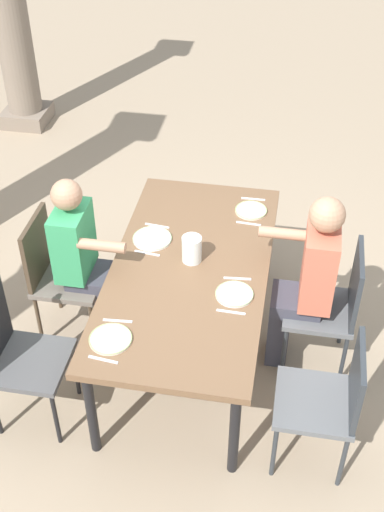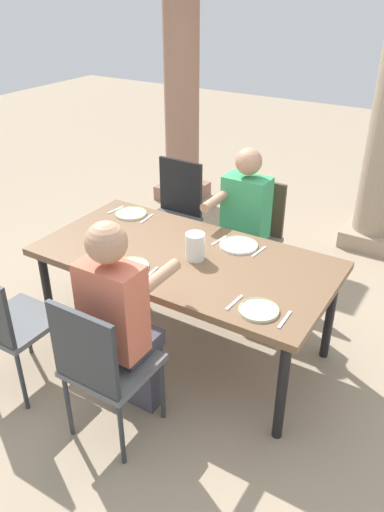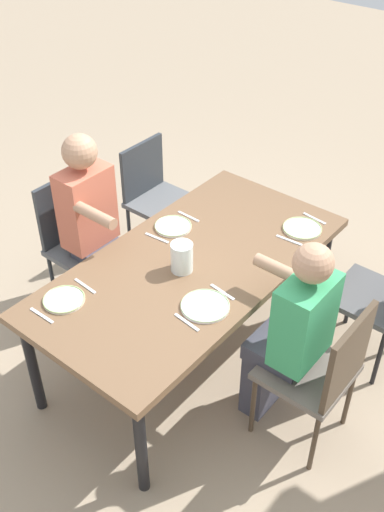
# 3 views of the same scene
# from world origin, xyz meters

# --- Properties ---
(ground_plane) EXTENTS (16.00, 16.00, 0.00)m
(ground_plane) POSITION_xyz_m (0.00, 0.00, 0.00)
(ground_plane) COLOR gray
(dining_table) EXTENTS (1.94, 0.98, 0.74)m
(dining_table) POSITION_xyz_m (0.00, 0.00, 0.68)
(dining_table) COLOR brown
(dining_table) RESTS_ON ground
(chair_west_north) EXTENTS (0.44, 0.44, 0.96)m
(chair_west_north) POSITION_xyz_m (-0.69, 0.92, 0.55)
(chair_west_north) COLOR #4F4F50
(chair_west_north) RESTS_ON ground
(chair_west_south) EXTENTS (0.44, 0.44, 0.89)m
(chair_west_south) POSITION_xyz_m (-0.69, -0.91, 0.52)
(chair_west_south) COLOR #5B5E61
(chair_west_south) RESTS_ON ground
(chair_mid_north) EXTENTS (0.44, 0.44, 0.93)m
(chair_mid_north) POSITION_xyz_m (0.06, 0.91, 0.54)
(chair_mid_north) COLOR #6A6158
(chair_mid_north) RESTS_ON ground
(chair_mid_south) EXTENTS (0.44, 0.44, 0.94)m
(chair_mid_south) POSITION_xyz_m (0.06, -0.91, 0.54)
(chair_mid_south) COLOR #5B5E61
(chair_mid_south) RESTS_ON ground
(diner_woman_green) EXTENTS (0.35, 0.50, 1.31)m
(diner_woman_green) POSITION_xyz_m (0.06, -0.73, 0.71)
(diner_woman_green) COLOR #3F3F4C
(diner_woman_green) RESTS_ON ground
(diner_man_white) EXTENTS (0.35, 0.49, 1.26)m
(diner_man_white) POSITION_xyz_m (0.06, 0.71, 0.67)
(diner_man_white) COLOR #3F3F4C
(diner_man_white) RESTS_ON ground
(stone_column_near) EXTENTS (0.50, 0.50, 2.78)m
(stone_column_near) POSITION_xyz_m (-1.49, 2.31, 1.37)
(stone_column_near) COLOR #936B56
(stone_column_near) RESTS_ON ground
(plate_0) EXTENTS (0.24, 0.24, 0.02)m
(plate_0) POSITION_xyz_m (-0.69, 0.32, 0.75)
(plate_0) COLOR silver
(plate_0) RESTS_ON dining_table
(fork_0) EXTENTS (0.03, 0.17, 0.01)m
(fork_0) POSITION_xyz_m (-0.84, 0.32, 0.74)
(fork_0) COLOR silver
(fork_0) RESTS_ON dining_table
(spoon_0) EXTENTS (0.03, 0.17, 0.01)m
(spoon_0) POSITION_xyz_m (-0.54, 0.32, 0.74)
(spoon_0) COLOR silver
(spoon_0) RESTS_ON dining_table
(plate_1) EXTENTS (0.23, 0.23, 0.02)m
(plate_1) POSITION_xyz_m (-0.20, -0.31, 0.75)
(plate_1) COLOR white
(plate_1) RESTS_ON dining_table
(fork_1) EXTENTS (0.02, 0.17, 0.01)m
(fork_1) POSITION_xyz_m (-0.35, -0.31, 0.74)
(fork_1) COLOR silver
(fork_1) RESTS_ON dining_table
(spoon_1) EXTENTS (0.03, 0.17, 0.01)m
(spoon_1) POSITION_xyz_m (-0.05, -0.31, 0.74)
(spoon_1) COLOR silver
(spoon_1) RESTS_ON dining_table
(plate_2) EXTENTS (0.26, 0.26, 0.02)m
(plate_2) POSITION_xyz_m (0.24, 0.29, 0.75)
(plate_2) COLOR white
(plate_2) RESTS_ON dining_table
(fork_2) EXTENTS (0.04, 0.17, 0.01)m
(fork_2) POSITION_xyz_m (0.09, 0.29, 0.74)
(fork_2) COLOR silver
(fork_2) RESTS_ON dining_table
(spoon_2) EXTENTS (0.03, 0.17, 0.01)m
(spoon_2) POSITION_xyz_m (0.39, 0.29, 0.74)
(spoon_2) COLOR silver
(spoon_2) RESTS_ON dining_table
(plate_3) EXTENTS (0.22, 0.22, 0.02)m
(plate_3) POSITION_xyz_m (0.68, -0.31, 0.75)
(plate_3) COLOR silver
(plate_3) RESTS_ON dining_table
(fork_3) EXTENTS (0.03, 0.17, 0.01)m
(fork_3) POSITION_xyz_m (0.53, -0.31, 0.74)
(fork_3) COLOR silver
(fork_3) RESTS_ON dining_table
(spoon_3) EXTENTS (0.02, 0.17, 0.01)m
(spoon_3) POSITION_xyz_m (0.83, -0.31, 0.74)
(spoon_3) COLOR silver
(spoon_3) RESTS_ON dining_table
(water_pitcher) EXTENTS (0.13, 0.13, 0.18)m
(water_pitcher) POSITION_xyz_m (0.08, -0.00, 0.82)
(water_pitcher) COLOR white
(water_pitcher) RESTS_ON dining_table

